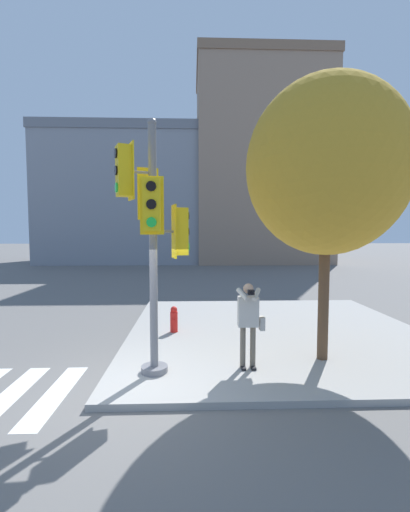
# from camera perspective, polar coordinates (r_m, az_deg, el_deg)

# --- Properties ---
(ground_plane) EXTENTS (160.00, 160.00, 0.00)m
(ground_plane) POSITION_cam_1_polar(r_m,az_deg,el_deg) (6.50, -13.44, -21.86)
(ground_plane) COLOR slate
(sidewalk_corner) EXTENTS (8.00, 8.00, 0.13)m
(sidewalk_corner) POSITION_cam_1_polar(r_m,az_deg,el_deg) (9.91, 11.71, -12.27)
(sidewalk_corner) COLOR #9E9B96
(sidewalk_corner) RESTS_ON ground_plane
(traffic_signal_pole) EXTENTS (1.34, 1.36, 4.79)m
(traffic_signal_pole) POSITION_cam_1_polar(r_m,az_deg,el_deg) (6.49, -8.85, 5.43)
(traffic_signal_pole) COLOR slate
(traffic_signal_pole) RESTS_ON sidewalk_corner
(person_photographer) EXTENTS (0.58, 0.54, 1.69)m
(person_photographer) POSITION_cam_1_polar(r_m,az_deg,el_deg) (6.91, 7.33, -10.17)
(person_photographer) COLOR black
(person_photographer) RESTS_ON sidewalk_corner
(street_tree) EXTENTS (3.31, 3.31, 5.86)m
(street_tree) POSITION_cam_1_polar(r_m,az_deg,el_deg) (7.68, 19.62, 13.78)
(street_tree) COLOR brown
(street_tree) RESTS_ON sidewalk_corner
(fire_hydrant) EXTENTS (0.20, 0.26, 0.70)m
(fire_hydrant) POSITION_cam_1_polar(r_m,az_deg,el_deg) (9.43, -5.20, -10.46)
(fire_hydrant) COLOR red
(fire_hydrant) RESTS_ON sidewalk_corner
(building_left) EXTENTS (16.57, 10.15, 12.18)m
(building_left) POSITION_cam_1_polar(r_m,az_deg,el_deg) (34.58, -11.28, 9.36)
(building_left) COLOR gray
(building_left) RESTS_ON ground_plane
(building_right) EXTENTS (12.08, 9.21, 18.43)m
(building_right) POSITION_cam_1_polar(r_m,az_deg,el_deg) (34.38, 9.06, 14.68)
(building_right) COLOR gray
(building_right) RESTS_ON ground_plane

